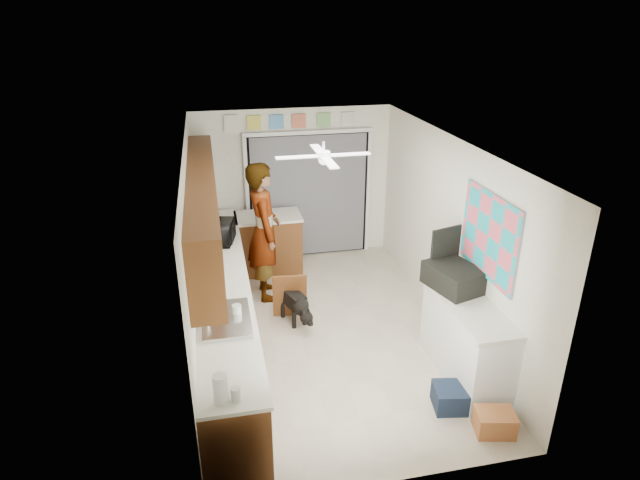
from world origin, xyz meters
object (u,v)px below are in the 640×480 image
microwave (220,232)px  dog (293,305)px  cardboard_box (495,422)px  suitcase (454,277)px  paper_towel_roll (221,389)px  man (264,232)px  navy_crate (453,397)px

microwave → dog: 1.42m
dog → cardboard_box: bearing=-76.5°
microwave → suitcase: microwave is taller
paper_towel_roll → man: (0.74, 3.42, -0.06)m
paper_towel_roll → suitcase: suitcase is taller
dog → man: bearing=88.9°
navy_crate → dog: dog is taller
microwave → dog: bearing=-118.0°
microwave → paper_towel_roll: (-0.13, -3.35, -0.01)m
suitcase → cardboard_box: suitcase is taller
man → microwave: bearing=95.8°
paper_towel_roll → navy_crate: bearing=13.1°
paper_towel_roll → man: bearing=77.8°
cardboard_box → navy_crate: (-0.25, 0.42, 0.01)m
microwave → dog: (0.88, -0.73, -0.83)m
microwave → cardboard_box: size_ratio=1.36×
paper_towel_roll → navy_crate: 2.63m
man → dog: bearing=-162.7°
navy_crate → man: 3.42m
navy_crate → man: size_ratio=0.20×
suitcase → man: size_ratio=0.32×
microwave → navy_crate: (2.26, -2.79, -0.96)m
microwave → dog: microwave is taller
suitcase → navy_crate: suitcase is taller
navy_crate → cardboard_box: bearing=-59.5°
navy_crate → dog: bearing=123.8°
cardboard_box → navy_crate: navy_crate is taller
microwave → paper_towel_roll: 3.35m
navy_crate → microwave: bearing=129.0°
paper_towel_roll → cardboard_box: paper_towel_roll is taller
microwave → dog: size_ratio=0.81×
dog → navy_crate: bearing=-76.0°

